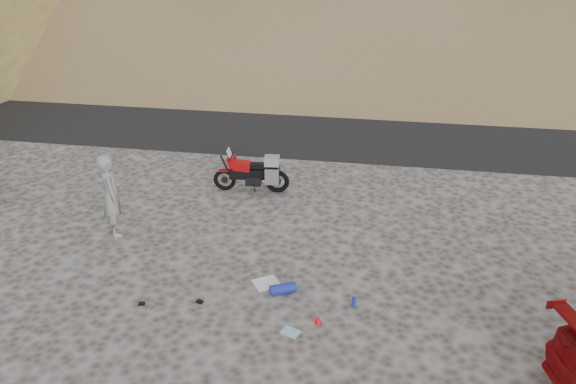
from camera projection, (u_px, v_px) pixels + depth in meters
name	position (u px, v px, depth m)	size (l,w,h in m)	color
ground	(215.00, 254.00, 11.96)	(140.00, 140.00, 0.00)	#3B3937
road	(287.00, 121.00, 19.95)	(120.00, 7.00, 0.05)	black
motorcycle	(255.00, 173.00, 14.53)	(2.00, 0.68, 1.19)	black
man	(118.00, 233.00, 12.78)	(0.69, 0.46, 1.90)	gray
gear_white_cloth	(266.00, 283.00, 10.98)	(0.48, 0.43, 0.02)	white
gear_blue_mat	(283.00, 289.00, 10.65)	(0.20, 0.20, 0.50)	navy
gear_bottle	(354.00, 302.00, 10.28)	(0.07, 0.07, 0.20)	navy
gear_funnel	(318.00, 320.00, 9.85)	(0.13, 0.13, 0.17)	red
gear_glove_a	(200.00, 302.00, 10.42)	(0.12, 0.09, 0.03)	black
gear_glove_b	(142.00, 304.00, 10.37)	(0.11, 0.08, 0.04)	black
gear_blue_cloth	(290.00, 332.00, 9.67)	(0.31, 0.23, 0.01)	#8FBFDD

